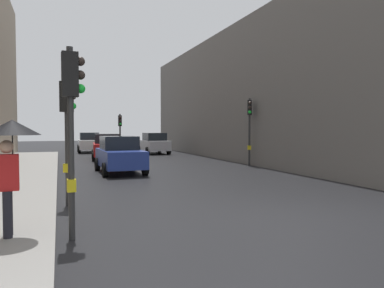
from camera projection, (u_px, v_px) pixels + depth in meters
The scene contains 12 objects.
ground_plane at pixel (286, 216), 9.16m from camera, with size 120.00×120.00×0.00m, color black.
sidewalk_kerb at pixel (5, 190), 12.51m from camera, with size 3.26×40.00×0.16m, color gray.
building_facade_right at pixel (298, 98), 27.41m from camera, with size 12.00×32.77×8.74m, color slate.
traffic_light_far_median at pixel (120, 127), 29.10m from camera, with size 0.25×0.43×3.24m.
traffic_light_mid_street at pixel (249, 119), 21.23m from camera, with size 0.34×0.45×3.83m.
traffic_light_near_right at pixel (68, 118), 10.33m from camera, with size 0.44×0.37×3.53m.
traffic_light_near_left at pixel (72, 107), 7.16m from camera, with size 0.44×0.26×3.68m.
car_white_compact at pixel (89, 142), 33.60m from camera, with size 2.10×4.24×1.76m.
car_silver_hatchback at pixel (154, 143), 31.85m from camera, with size 2.14×4.26×1.76m.
car_red_sedan at pixel (107, 147), 25.79m from camera, with size 2.25×4.32×1.76m.
car_blue_van at pixel (120, 155), 18.13m from camera, with size 2.11×4.25×1.76m.
pedestrian_with_umbrella at pixel (11, 145), 6.85m from camera, with size 1.00×1.00×2.14m.
Camera 1 is at (-5.19, -7.79, 2.14)m, focal length 35.28 mm.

